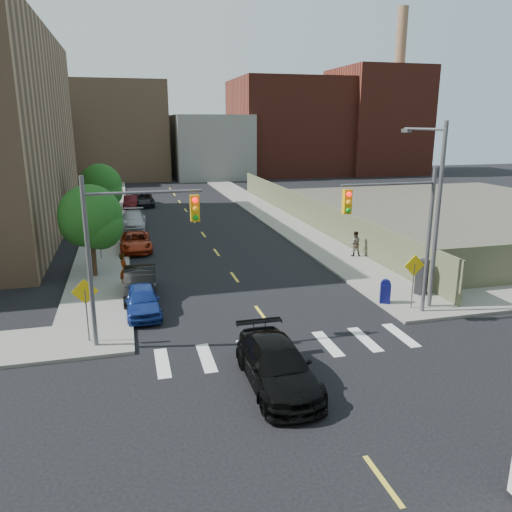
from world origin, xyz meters
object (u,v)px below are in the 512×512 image
parked_car_black (140,283)px  mailbox (385,291)px  pedestrian_east (355,244)px  parked_car_red (135,242)px  parked_car_white (133,221)px  pedestrian_west (124,270)px  parked_car_grey (143,199)px  parked_car_silver (133,220)px  parked_car_maroon (131,202)px  black_sedan (277,365)px  payphone (422,277)px  parked_car_blue (142,300)px

parked_car_black → mailbox: bearing=-18.3°
pedestrian_east → parked_car_black: bearing=30.3°
parked_car_red → parked_car_white: parked_car_white is taller
pedestrian_west → pedestrian_east: size_ratio=1.15×
parked_car_red → pedestrian_east: size_ratio=2.80×
parked_car_grey → pedestrian_west: size_ratio=2.62×
parked_car_silver → parked_car_black: bearing=-87.3°
parked_car_grey → pedestrian_west: 28.89m
parked_car_white → parked_car_maroon: bearing=84.2°
parked_car_silver → parked_car_white: (0.00, -0.04, -0.08)m
parked_car_white → parked_car_maroon: 10.74m
parked_car_red → black_sedan: 21.12m
parked_car_black → black_sedan: bearing=-65.8°
black_sedan → payphone: (10.03, 6.90, 0.31)m
parked_car_silver → pedestrian_west: size_ratio=2.66×
payphone → pedestrian_west: pedestrian_west is taller
parked_car_white → pedestrian_west: 16.71m
payphone → pedestrian_east: size_ratio=1.09×
black_sedan → payphone: payphone is taller
parked_car_black → parked_car_silver: 18.06m
parked_car_red → payphone: size_ratio=2.56×
parked_car_blue → parked_car_silver: (0.00, 20.53, 0.06)m
parked_car_black → parked_car_silver: parked_car_black is taller
parked_car_maroon → mailbox: 35.23m
parked_car_silver → mailbox: bearing=-59.6°
parked_car_blue → parked_car_maroon: size_ratio=0.99×
parked_car_white → pedestrian_east: 19.81m
parked_car_white → payphone: payphone is taller
parked_car_silver → black_sedan: 28.96m
mailbox → payphone: payphone is taller
mailbox → pedestrian_west: bearing=179.5°
parked_car_red → parked_car_maroon: bearing=89.2°
pedestrian_west → parked_car_black: bearing=-148.3°
pedestrian_west → parked_car_blue: bearing=-167.3°
parked_car_white → payphone: size_ratio=2.10×
pedestrian_west → parked_car_red: bearing=-4.4°
parked_car_red → mailbox: 18.72m
parked_car_blue → parked_car_maroon: parked_car_blue is taller
parked_car_white → parked_car_red: bearing=-95.8°
parked_car_blue → mailbox: (11.80, -1.96, 0.06)m
parked_car_black → mailbox: (11.80, -4.43, -0.02)m
black_sedan → pedestrian_east: pedestrian_east is taller
black_sedan → parked_car_black: bearing=111.9°
parked_car_blue → pedestrian_east: bearing=23.9°
parked_car_grey → parked_car_black: bearing=-93.9°
parked_car_maroon → parked_car_grey: parked_car_grey is taller
parked_car_blue → parked_car_black: size_ratio=0.87×
parked_car_white → pedestrian_west: (-0.80, -16.68, 0.46)m
parked_car_grey → mailbox: (10.50, -34.58, 0.04)m
payphone → pedestrian_west: 15.91m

